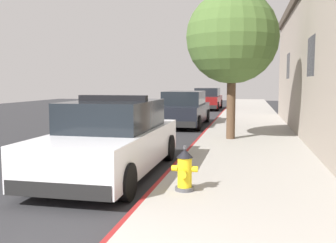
# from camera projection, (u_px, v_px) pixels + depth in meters

# --- Properties ---
(ground_plane) EXTENTS (33.33, 60.00, 0.20)m
(ground_plane) POSITION_uv_depth(u_px,v_px,m) (80.00, 139.00, 13.76)
(ground_plane) COLOR #2B2B2D
(sidewalk_pavement) EXTENTS (3.19, 60.00, 0.14)m
(sidewalk_pavement) POSITION_uv_depth(u_px,v_px,m) (250.00, 140.00, 12.51)
(sidewalk_pavement) COLOR #9E9991
(sidewalk_pavement) RESTS_ON ground
(curb_painted_edge) EXTENTS (0.08, 60.00, 0.14)m
(curb_painted_edge) POSITION_uv_depth(u_px,v_px,m) (200.00, 138.00, 12.85)
(curb_painted_edge) COLOR maroon
(curb_painted_edge) RESTS_ON ground
(police_cruiser) EXTENTS (1.94, 4.84, 1.68)m
(police_cruiser) POSITION_uv_depth(u_px,v_px,m) (113.00, 139.00, 8.08)
(police_cruiser) COLOR white
(police_cruiser) RESTS_ON ground
(parked_car_silver_ahead) EXTENTS (1.94, 4.84, 1.56)m
(parked_car_silver_ahead) POSITION_uv_depth(u_px,v_px,m) (184.00, 109.00, 17.24)
(parked_car_silver_ahead) COLOR black
(parked_car_silver_ahead) RESTS_ON ground
(parked_car_dark_far) EXTENTS (1.94, 4.84, 1.56)m
(parked_car_dark_far) POSITION_uv_depth(u_px,v_px,m) (207.00, 99.00, 27.94)
(parked_car_dark_far) COLOR maroon
(parked_car_dark_far) RESTS_ON ground
(fire_hydrant) EXTENTS (0.44, 0.40, 0.76)m
(fire_hydrant) POSITION_uv_depth(u_px,v_px,m) (185.00, 170.00, 6.35)
(fire_hydrant) COLOR #4C4C51
(fire_hydrant) RESTS_ON sidewalk_pavement
(street_tree) EXTENTS (2.91, 2.91, 4.68)m
(street_tree) POSITION_uv_depth(u_px,v_px,m) (232.00, 38.00, 11.99)
(street_tree) COLOR brown
(street_tree) RESTS_ON sidewalk_pavement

